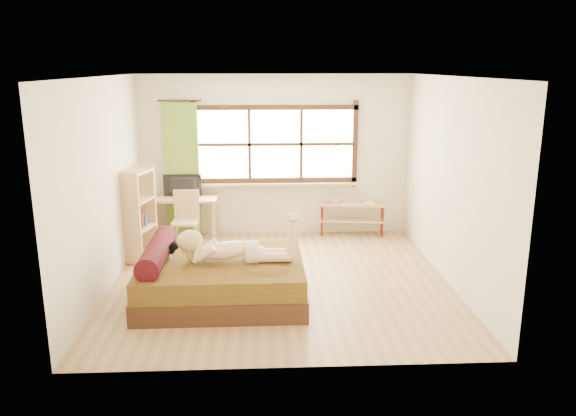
{
  "coord_description": "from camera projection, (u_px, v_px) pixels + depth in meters",
  "views": [
    {
      "loc": [
        -0.25,
        -7.12,
        2.84
      ],
      "look_at": [
        0.11,
        0.2,
        0.97
      ],
      "focal_mm": 35.0,
      "sensor_mm": 36.0,
      "label": 1
    }
  ],
  "objects": [
    {
      "name": "woman",
      "position": [
        233.0,
        238.0,
        6.8
      ],
      "size": [
        1.42,
        0.41,
        0.61
      ],
      "primitive_type": null,
      "rotation": [
        0.0,
        0.0,
        0.0
      ],
      "color": "beige",
      "rests_on": "bed"
    },
    {
      "name": "wall_back",
      "position": [
        275.0,
        156.0,
        9.44
      ],
      "size": [
        4.5,
        0.0,
        4.5
      ],
      "primitive_type": "plane",
      "rotation": [
        1.57,
        0.0,
        0.0
      ],
      "color": "silver",
      "rests_on": "floor"
    },
    {
      "name": "book",
      "position": [
        364.0,
        202.0,
        9.54
      ],
      "size": [
        0.21,
        0.26,
        0.02
      ],
      "primitive_type": "imported",
      "rotation": [
        0.0,
        0.0,
        -0.13
      ],
      "color": "gray",
      "rests_on": "pipe_shelf"
    },
    {
      "name": "wall_left",
      "position": [
        104.0,
        185.0,
        7.16
      ],
      "size": [
        0.0,
        4.5,
        4.5
      ],
      "primitive_type": "plane",
      "rotation": [
        1.57,
        0.0,
        1.57
      ],
      "color": "silver",
      "rests_on": "floor"
    },
    {
      "name": "bed",
      "position": [
        219.0,
        278.0,
        6.97
      ],
      "size": [
        2.03,
        1.63,
        0.77
      ],
      "rotation": [
        0.0,
        0.0,
        0.0
      ],
      "color": "black",
      "rests_on": "floor"
    },
    {
      "name": "kitten",
      "position": [
        164.0,
        249.0,
        6.95
      ],
      "size": [
        0.3,
        0.12,
        0.24
      ],
      "primitive_type": null,
      "rotation": [
        0.0,
        0.0,
        0.0
      ],
      "color": "black",
      "rests_on": "bed"
    },
    {
      "name": "chair",
      "position": [
        186.0,
        216.0,
        8.94
      ],
      "size": [
        0.42,
        0.42,
        0.9
      ],
      "rotation": [
        0.0,
        0.0,
        -0.03
      ],
      "color": "tan",
      "rests_on": "floor"
    },
    {
      "name": "window",
      "position": [
        275.0,
        147.0,
        9.38
      ],
      "size": [
        2.8,
        0.16,
        1.46
      ],
      "color": "#FFEDBF",
      "rests_on": "wall_back"
    },
    {
      "name": "floor",
      "position": [
        281.0,
        281.0,
        7.6
      ],
      "size": [
        4.5,
        4.5,
        0.0
      ],
      "primitive_type": "plane",
      "color": "#9E754C",
      "rests_on": "ground"
    },
    {
      "name": "curtain",
      "position": [
        182.0,
        170.0,
        9.3
      ],
      "size": [
        0.55,
        0.1,
        2.2
      ],
      "primitive_type": "cube",
      "color": "olive",
      "rests_on": "wall_back"
    },
    {
      "name": "wall_front",
      "position": [
        289.0,
        234.0,
        5.09
      ],
      "size": [
        4.5,
        0.0,
        4.5
      ],
      "primitive_type": "plane",
      "rotation": [
        -1.57,
        0.0,
        0.0
      ],
      "color": "silver",
      "rests_on": "floor"
    },
    {
      "name": "desk",
      "position": [
        182.0,
        203.0,
        9.26
      ],
      "size": [
        1.17,
        0.57,
        0.72
      ],
      "rotation": [
        0.0,
        0.0,
        -0.03
      ],
      "color": "tan",
      "rests_on": "floor"
    },
    {
      "name": "cup",
      "position": [
        335.0,
        201.0,
        9.5
      ],
      "size": [
        0.13,
        0.13,
        0.09
      ],
      "primitive_type": "imported",
      "rotation": [
        0.0,
        0.0,
        -0.13
      ],
      "color": "gray",
      "rests_on": "pipe_shelf"
    },
    {
      "name": "ceiling",
      "position": [
        280.0,
        77.0,
        6.93
      ],
      "size": [
        4.5,
        4.5,
        0.0
      ],
      "primitive_type": "plane",
      "rotation": [
        3.14,
        0.0,
        0.0
      ],
      "color": "white",
      "rests_on": "wall_back"
    },
    {
      "name": "monitor",
      "position": [
        182.0,
        186.0,
        9.24
      ],
      "size": [
        0.63,
        0.1,
        0.36
      ],
      "primitive_type": "imported",
      "rotation": [
        0.0,
        0.0,
        3.11
      ],
      "color": "black",
      "rests_on": "desk"
    },
    {
      "name": "wall_right",
      "position": [
        451.0,
        182.0,
        7.37
      ],
      "size": [
        0.0,
        4.5,
        4.5
      ],
      "primitive_type": "plane",
      "rotation": [
        1.57,
        0.0,
        -1.57
      ],
      "color": "silver",
      "rests_on": "floor"
    },
    {
      "name": "pipe_shelf",
      "position": [
        353.0,
        212.0,
        9.56
      ],
      "size": [
        1.15,
        0.42,
        0.63
      ],
      "rotation": [
        0.0,
        0.0,
        -0.13
      ],
      "color": "tan",
      "rests_on": "floor"
    },
    {
      "name": "bookshelf",
      "position": [
        138.0,
        214.0,
        8.32
      ],
      "size": [
        0.46,
        0.65,
        1.36
      ],
      "rotation": [
        0.0,
        0.0,
        -0.24
      ],
      "color": "tan",
      "rests_on": "floor"
    }
  ]
}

